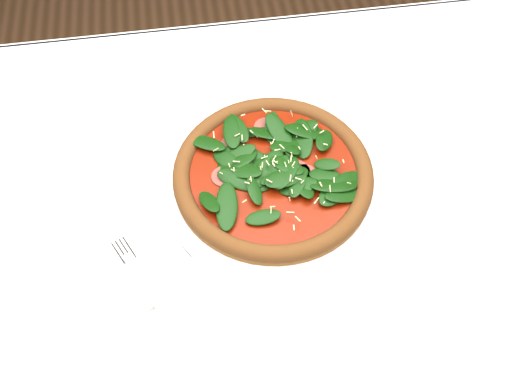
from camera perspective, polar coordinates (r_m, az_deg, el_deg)
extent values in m
plane|color=brown|center=(1.49, -0.31, -17.42)|extent=(6.00, 6.00, 0.00)
cube|color=white|center=(0.82, -0.54, -2.24)|extent=(1.20, 0.80, 0.04)
cylinder|color=#462C1C|center=(1.45, 19.10, 3.89)|extent=(0.06, 0.06, 0.71)
cube|color=white|center=(1.15, -3.49, 12.14)|extent=(1.20, 0.01, 0.22)
cylinder|color=white|center=(0.83, 1.69, 1.16)|extent=(0.33, 0.33, 0.01)
torus|color=white|center=(0.82, 1.69, 1.32)|extent=(0.33, 0.33, 0.01)
cylinder|color=#955F24|center=(0.82, 1.71, 1.59)|extent=(0.31, 0.31, 0.01)
torus|color=#995623|center=(0.81, 1.72, 1.90)|extent=(0.31, 0.31, 0.02)
cylinder|color=maroon|center=(0.81, 1.72, 1.90)|extent=(0.26, 0.26, 0.00)
cylinder|color=brown|center=(0.81, 1.72, 2.06)|extent=(0.23, 0.23, 0.00)
ellipsoid|color=#12390A|center=(0.80, 1.74, 2.47)|extent=(0.25, 0.25, 0.02)
cylinder|color=#FAF0A3|center=(0.80, 1.75, 2.72)|extent=(0.23, 0.23, 0.00)
cube|color=white|center=(0.76, -10.97, -9.15)|extent=(0.15, 0.12, 0.01)
cube|color=silver|center=(0.75, -11.05, -8.92)|extent=(0.05, 0.09, 0.00)
cube|color=silver|center=(0.78, -13.10, -5.69)|extent=(0.03, 0.04, 0.00)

